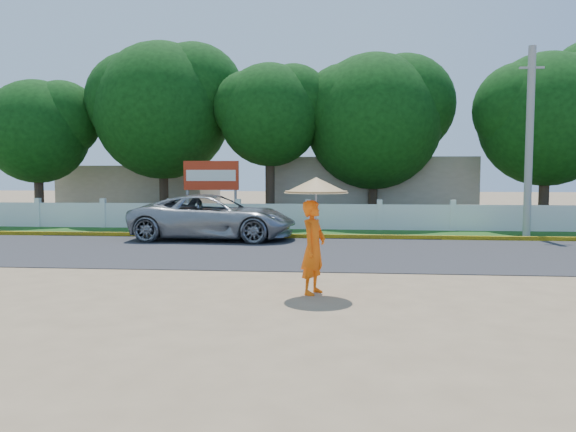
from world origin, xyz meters
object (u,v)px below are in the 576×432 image
at_px(utility_pole, 529,142).
at_px(monk_with_parasol, 315,218).
at_px(vehicle, 214,217).
at_px(billboard, 211,179).

bearing_deg(utility_pole, monk_with_parasol, -125.11).
height_order(vehicle, billboard, billboard).
relative_size(utility_pole, monk_with_parasol, 3.04).
bearing_deg(billboard, monk_with_parasol, -68.93).
distance_m(utility_pole, monk_with_parasol, 13.24).
bearing_deg(monk_with_parasol, utility_pole, 54.89).
bearing_deg(billboard, vehicle, -75.98).
distance_m(vehicle, billboard, 5.21).
relative_size(vehicle, monk_with_parasol, 2.53).
relative_size(utility_pole, vehicle, 1.20).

